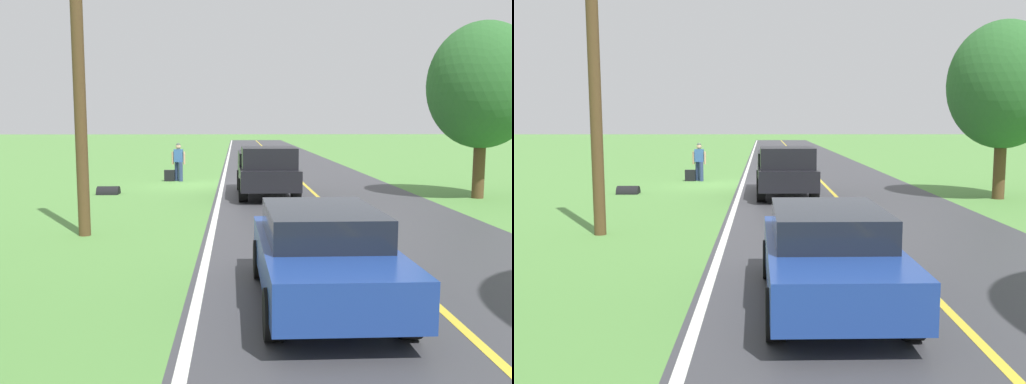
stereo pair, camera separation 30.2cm
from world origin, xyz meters
The scene contains 11 objects.
ground_plane centered at (0.00, 0.00, 0.00)m, with size 200.00×200.00×0.00m, color #568E42.
road_surface centered at (-4.61, 0.00, 0.00)m, with size 7.47×120.00×0.00m, color #3D3D42.
lane_edge_line centered at (-1.05, 0.00, 0.01)m, with size 0.16×117.60×0.00m, color silver.
lane_centre_line centered at (-4.61, 0.00, 0.01)m, with size 0.14×117.60×0.00m, color gold.
hitchhiker_walking centered at (0.97, -1.72, 0.98)m, with size 0.62×0.52×1.75m.
suitcase_carried centered at (1.39, -1.66, 0.26)m, with size 0.20×0.46×0.52m, color black.
pickup_truck_passing centered at (-2.77, 3.68, 0.97)m, with size 2.16×5.43×1.82m.
tree_far_side_near centered at (-10.24, 4.47, 3.94)m, with size 3.81×3.81×6.15m.
sedan_ahead_same_lane centered at (-2.93, 15.76, 0.75)m, with size 1.97×4.42×1.41m.
utility_pole_roadside centered at (1.96, 10.63, 3.63)m, with size 0.28×0.28×7.26m, color brown.
drainage_culvert centered at (3.14, 2.91, 0.00)m, with size 0.60×0.60×0.80m, color black.
Camera 1 is at (-1.65, 23.84, 2.69)m, focal length 39.16 mm.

